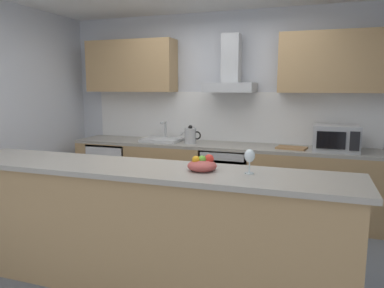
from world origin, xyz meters
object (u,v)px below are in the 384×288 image
oven (227,179)px  fruit_bowl (202,165)px  microwave (336,138)px  refrigerator (115,172)px  wine_glass (250,157)px  chopping_board (292,148)px  kettle (190,135)px  range_hood (231,74)px  sink (162,139)px

oven → fruit_bowl: 2.02m
microwave → refrigerator: bearing=179.5°
wine_glass → chopping_board: 1.90m
microwave → kettle: 1.76m
refrigerator → range_hood: 2.13m
chopping_board → sink: bearing=178.8°
refrigerator → microwave: bearing=-0.5°
wine_glass → range_hood: bearing=106.8°
oven → refrigerator: oven is taller
oven → range_hood: 1.33m
refrigerator → microwave: size_ratio=1.70×
oven → fruit_bowl: bearing=-82.1°
fruit_bowl → refrigerator: bearing=134.8°
oven → wine_glass: 2.11m
chopping_board → wine_glass: bearing=-95.3°
oven → sink: size_ratio=1.60×
refrigerator → sink: 0.89m
fruit_bowl → chopping_board: fruit_bowl is taller
fruit_bowl → sink: bearing=121.3°
range_hood → chopping_board: range_hood is taller
oven → kettle: 0.73m
fruit_bowl → chopping_board: bearing=74.5°
range_hood → fruit_bowl: (0.27, -2.04, -0.73)m
range_hood → chopping_board: size_ratio=2.12×
refrigerator → chopping_board: 2.47m
microwave → range_hood: (-1.27, 0.16, 0.74)m
oven → fruit_bowl: size_ratio=3.64×
sink → range_hood: size_ratio=0.69×
refrigerator → fruit_bowl: size_ratio=3.86×
range_hood → fruit_bowl: bearing=-82.6°
oven → fruit_bowl: fruit_bowl is taller
sink → kettle: bearing=-6.1°
sink → range_hood: 1.25m
sink → microwave: bearing=-1.0°
sink → kettle: size_ratio=1.73×
wine_glass → refrigerator: bearing=139.8°
kettle → chopping_board: bearing=0.5°
range_hood → refrigerator: bearing=-175.4°
refrigerator → microwave: microwave is taller
refrigerator → fruit_bowl: bearing=-45.2°
sink → fruit_bowl: (1.17, -1.93, 0.13)m
oven → range_hood: range_hood is taller
sink → fruit_bowl: 2.26m
oven → kettle: kettle is taller
oven → sink: 1.02m
kettle → fruit_bowl: bearing=-68.3°
chopping_board → refrigerator: bearing=179.5°
range_hood → chopping_board: bearing=-11.0°
range_hood → fruit_bowl: 2.19m
refrigerator → wine_glass: (2.25, -1.90, 0.71)m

